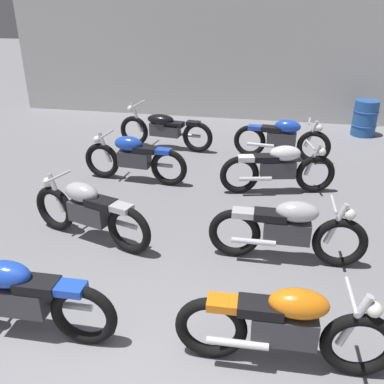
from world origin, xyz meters
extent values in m
cube|color=#BCBAB7|center=(0.00, 9.67, 1.80)|extent=(12.54, 0.24, 3.60)
torus|color=black|center=(-0.55, 0.93, 0.34)|extent=(0.67, 0.13, 0.67)
cube|color=#38383D|center=(-1.20, 0.91, 0.44)|extent=(0.58, 0.26, 0.28)
ellipsoid|color=blue|center=(-1.30, 0.91, 0.72)|extent=(0.53, 0.29, 0.26)
cube|color=black|center=(-0.98, 0.91, 0.64)|extent=(0.41, 0.25, 0.10)
cube|color=blue|center=(-0.65, 0.92, 0.64)|extent=(0.29, 0.21, 0.08)
cylinder|color=silver|center=(-0.80, 1.05, 0.32)|extent=(0.55, 0.08, 0.07)
torus|color=black|center=(-1.91, 2.93, 0.34)|extent=(0.67, 0.30, 0.67)
torus|color=black|center=(-0.66, 2.55, 0.34)|extent=(0.67, 0.30, 0.67)
cylinder|color=silver|center=(-1.83, 2.90, 0.59)|extent=(0.25, 0.14, 0.56)
cube|color=#38383D|center=(-1.28, 2.74, 0.44)|extent=(0.62, 0.40, 0.28)
ellipsoid|color=#B7B7BC|center=(-1.38, 2.77, 0.72)|extent=(0.58, 0.42, 0.26)
cube|color=black|center=(-1.07, 2.67, 0.64)|extent=(0.45, 0.35, 0.10)
cube|color=#B7B7BC|center=(-0.76, 2.58, 0.64)|extent=(0.33, 0.27, 0.08)
cylinder|color=silver|center=(-1.77, 2.89, 0.85)|extent=(0.17, 0.47, 0.04)
sphere|color=white|center=(-1.96, 2.94, 0.73)|extent=(0.14, 0.14, 0.14)
cylinder|color=silver|center=(-0.86, 2.75, 0.32)|extent=(0.55, 0.23, 0.07)
torus|color=black|center=(-1.99, 4.89, 0.34)|extent=(0.68, 0.16, 0.67)
torus|color=black|center=(-0.70, 4.79, 0.34)|extent=(0.68, 0.16, 0.67)
cylinder|color=silver|center=(-1.91, 4.88, 0.59)|extent=(0.25, 0.09, 0.56)
cube|color=#38383D|center=(-1.35, 4.84, 0.44)|extent=(0.59, 0.28, 0.28)
ellipsoid|color=blue|center=(-1.45, 4.85, 0.72)|extent=(0.54, 0.32, 0.26)
cube|color=black|center=(-1.13, 4.82, 0.64)|extent=(0.42, 0.27, 0.10)
cube|color=blue|center=(-0.80, 4.80, 0.64)|extent=(0.29, 0.22, 0.08)
cylinder|color=silver|center=(-1.86, 4.88, 0.85)|extent=(0.07, 0.48, 0.04)
sphere|color=white|center=(-2.05, 4.89, 0.73)|extent=(0.14, 0.14, 0.14)
cylinder|color=silver|center=(-0.94, 4.94, 0.32)|extent=(0.55, 0.11, 0.07)
torus|color=black|center=(-2.02, 6.82, 0.34)|extent=(0.68, 0.19, 0.67)
torus|color=black|center=(-0.53, 6.64, 0.34)|extent=(0.68, 0.19, 0.67)
cylinder|color=silver|center=(-1.94, 6.81, 0.65)|extent=(0.28, 0.10, 0.66)
cube|color=#38383D|center=(-1.28, 6.73, 0.44)|extent=(0.68, 0.32, 0.28)
ellipsoid|color=black|center=(-1.38, 6.74, 0.66)|extent=(0.63, 0.39, 0.22)
cube|color=black|center=(-1.06, 6.70, 0.57)|extent=(0.43, 0.29, 0.10)
cube|color=black|center=(-0.63, 6.65, 0.64)|extent=(0.30, 0.23, 0.08)
cylinder|color=silver|center=(-1.88, 6.80, 0.96)|extent=(0.12, 0.68, 0.04)
sphere|color=white|center=(-2.08, 6.82, 0.84)|extent=(0.14, 0.14, 0.14)
cylinder|color=silver|center=(-0.76, 6.80, 0.32)|extent=(0.55, 0.14, 0.07)
torus|color=black|center=(1.97, 1.05, 0.34)|extent=(0.67, 0.14, 0.67)
torus|color=black|center=(0.67, 1.00, 0.34)|extent=(0.67, 0.14, 0.67)
cylinder|color=silver|center=(1.89, 1.05, 0.59)|extent=(0.25, 0.08, 0.56)
cube|color=#38383D|center=(1.32, 1.02, 0.44)|extent=(0.58, 0.26, 0.28)
ellipsoid|color=orange|center=(1.42, 1.03, 0.72)|extent=(0.53, 0.30, 0.26)
cube|color=black|center=(1.10, 1.01, 0.64)|extent=(0.41, 0.26, 0.10)
cube|color=orange|center=(0.77, 1.00, 0.64)|extent=(0.29, 0.21, 0.08)
cylinder|color=silver|center=(1.83, 1.04, 0.85)|extent=(0.06, 0.48, 0.04)
sphere|color=white|center=(2.03, 1.05, 0.73)|extent=(0.14, 0.14, 0.14)
cylinder|color=silver|center=(0.92, 0.88, 0.32)|extent=(0.55, 0.09, 0.07)
torus|color=black|center=(1.99, 2.77, 0.34)|extent=(0.67, 0.12, 0.67)
torus|color=black|center=(0.69, 2.75, 0.34)|extent=(0.67, 0.12, 0.67)
cylinder|color=silver|center=(1.91, 2.77, 0.59)|extent=(0.24, 0.07, 0.56)
cube|color=#38383D|center=(1.34, 2.76, 0.44)|extent=(0.58, 0.25, 0.28)
ellipsoid|color=#B7B7BC|center=(1.44, 2.76, 0.72)|extent=(0.53, 0.29, 0.26)
cube|color=black|center=(1.12, 2.76, 0.64)|extent=(0.40, 0.25, 0.10)
cube|color=#B7B7BC|center=(0.79, 2.75, 0.64)|extent=(0.28, 0.21, 0.08)
cylinder|color=silver|center=(1.85, 2.77, 0.85)|extent=(0.05, 0.48, 0.04)
sphere|color=white|center=(2.05, 2.77, 0.73)|extent=(0.14, 0.14, 0.14)
cylinder|color=silver|center=(0.94, 2.62, 0.32)|extent=(0.55, 0.08, 0.07)
torus|color=black|center=(1.83, 5.00, 0.34)|extent=(0.68, 0.26, 0.67)
torus|color=black|center=(0.56, 4.71, 0.34)|extent=(0.68, 0.26, 0.67)
cylinder|color=silver|center=(1.75, 4.98, 0.59)|extent=(0.25, 0.12, 0.56)
cube|color=#38383D|center=(1.19, 4.85, 0.44)|extent=(0.61, 0.36, 0.28)
ellipsoid|color=white|center=(1.29, 4.88, 0.72)|extent=(0.57, 0.39, 0.26)
cube|color=black|center=(0.98, 4.80, 0.64)|extent=(0.44, 0.33, 0.10)
cube|color=white|center=(0.66, 4.73, 0.64)|extent=(0.32, 0.26, 0.08)
cylinder|color=silver|center=(1.69, 4.97, 0.85)|extent=(0.14, 0.48, 0.04)
sphere|color=white|center=(1.88, 5.02, 0.73)|extent=(0.14, 0.14, 0.14)
cylinder|color=silver|center=(0.83, 4.64, 0.32)|extent=(0.55, 0.19, 0.07)
torus|color=black|center=(1.88, 6.47, 0.34)|extent=(0.68, 0.17, 0.67)
torus|color=black|center=(0.59, 6.60, 0.34)|extent=(0.68, 0.17, 0.67)
cylinder|color=silver|center=(1.80, 6.48, 0.59)|extent=(0.25, 0.09, 0.56)
cube|color=#38383D|center=(1.23, 6.53, 0.44)|extent=(0.59, 0.29, 0.28)
ellipsoid|color=blue|center=(1.33, 6.52, 0.72)|extent=(0.54, 0.33, 0.26)
cube|color=black|center=(1.01, 6.56, 0.64)|extent=(0.42, 0.28, 0.10)
cube|color=blue|center=(0.69, 6.59, 0.64)|extent=(0.30, 0.23, 0.08)
cylinder|color=silver|center=(1.74, 6.48, 0.85)|extent=(0.08, 0.48, 0.04)
sphere|color=white|center=(1.94, 6.46, 0.73)|extent=(0.14, 0.14, 0.14)
cylinder|color=silver|center=(0.82, 6.44, 0.32)|extent=(0.55, 0.12, 0.07)
cylinder|color=#23519E|center=(3.18, 8.65, 0.42)|extent=(0.56, 0.56, 0.85)
torus|color=#23519E|center=(3.18, 8.65, 0.59)|extent=(0.59, 0.59, 0.03)
torus|color=#23519E|center=(3.18, 8.65, 0.26)|extent=(0.59, 0.59, 0.03)
camera|label=1|loc=(1.10, -1.98, 3.11)|focal=39.73mm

